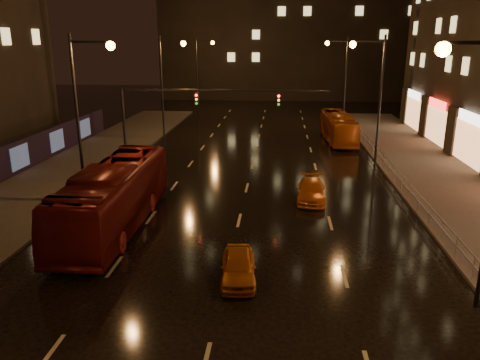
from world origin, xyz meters
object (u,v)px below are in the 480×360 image
object	(u,v)px
bus_curb	(338,127)
taxi_far	(311,191)
bus_red	(114,196)
taxi_near	(238,266)

from	to	relation	value
bus_curb	taxi_far	size ratio (longest dim) A/B	2.38
bus_red	taxi_far	world-z (taller)	bus_red
bus_curb	taxi_far	distance (m)	18.59
bus_red	taxi_near	bearing A→B (deg)	-37.71
bus_red	bus_curb	bearing A→B (deg)	57.74
bus_curb	taxi_near	distance (m)	29.67
bus_red	taxi_near	distance (m)	8.88
bus_red	taxi_far	size ratio (longest dim) A/B	2.94
bus_red	taxi_near	size ratio (longest dim) A/B	3.48
taxi_far	bus_red	bearing A→B (deg)	-150.69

